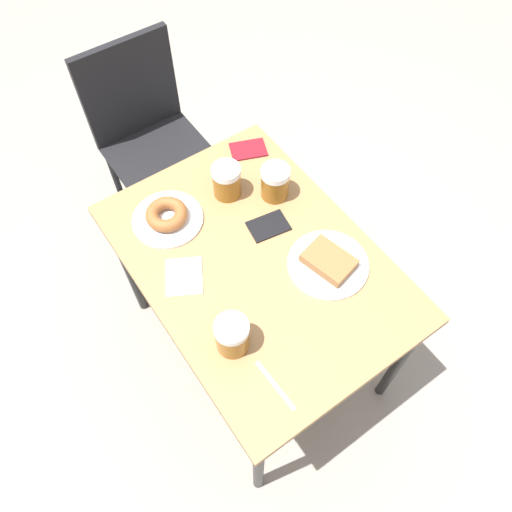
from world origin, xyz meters
TOP-DOWN VIEW (x-y plane):
  - ground_plane at (0.00, 0.00)m, footprint 8.00×8.00m
  - table at (0.00, 0.00)m, footprint 0.69×0.97m
  - chair at (0.05, 0.88)m, footprint 0.40×0.40m
  - plate_with_cake at (0.17, -0.14)m, footprint 0.25×0.25m
  - plate_with_donut at (-0.15, 0.29)m, footprint 0.23×0.23m
  - beer_mug_left at (0.07, 0.27)m, footprint 0.10×0.10m
  - beer_mug_center at (0.20, 0.18)m, footprint 0.10×0.10m
  - beer_mug_right at (-0.21, -0.19)m, footprint 0.10×0.10m
  - napkin_folded at (-0.21, 0.07)m, footprint 0.16×0.17m
  - fork at (-0.19, -0.35)m, footprint 0.02×0.16m
  - passport_near_edge at (0.24, 0.39)m, footprint 0.15×0.13m
  - passport_far_edge at (0.10, 0.08)m, footprint 0.14×0.11m

SIDE VIEW (x-z plane):
  - ground_plane at x=0.00m, z-range 0.00..0.00m
  - chair at x=0.05m, z-range 0.10..0.99m
  - table at x=0.00m, z-range 0.29..0.99m
  - fork at x=-0.19m, z-range 0.71..0.71m
  - napkin_folded at x=-0.21m, z-range 0.71..0.71m
  - passport_near_edge at x=0.24m, z-range 0.71..0.71m
  - passport_far_edge at x=0.10m, z-range 0.71..0.71m
  - plate_with_cake at x=0.17m, z-range 0.70..0.74m
  - plate_with_donut at x=-0.15m, z-range 0.70..0.75m
  - beer_mug_left at x=0.07m, z-range 0.71..0.82m
  - beer_mug_center at x=0.20m, z-range 0.71..0.82m
  - beer_mug_right at x=-0.21m, z-range 0.71..0.82m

